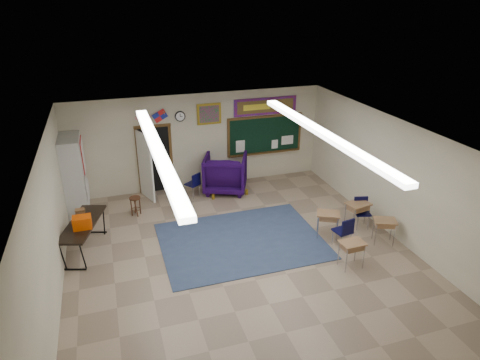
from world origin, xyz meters
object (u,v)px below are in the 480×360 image
object	(u,v)px
student_desk_front_right	(357,214)
folding_table	(84,236)
student_desk_front_left	(327,223)
wooden_stool	(136,206)
wingback_armchair	(225,173)

from	to	relation	value
student_desk_front_right	folding_table	bearing A→B (deg)	161.36
student_desk_front_left	wooden_stool	bearing A→B (deg)	176.48
wingback_armchair	student_desk_front_right	bearing A→B (deg)	151.47
wooden_stool	student_desk_front_right	bearing A→B (deg)	-24.39
student_desk_front_left	folding_table	distance (m)	6.00
wingback_armchair	student_desk_front_right	xyz separation A→B (m)	(2.67, -3.32, -0.19)
folding_table	wooden_stool	world-z (taller)	folding_table
wooden_stool	wingback_armchair	bearing A→B (deg)	15.98
student_desk_front_left	student_desk_front_right	xyz separation A→B (m)	(0.98, 0.18, 0.02)
wingback_armchair	student_desk_front_right	world-z (taller)	wingback_armchair
wingback_armchair	folding_table	distance (m)	4.78
student_desk_front_right	wooden_stool	xyz separation A→B (m)	(-5.53, 2.50, -0.12)
folding_table	student_desk_front_left	bearing A→B (deg)	5.84
student_desk_front_right	folding_table	distance (m)	6.93
wingback_armchair	student_desk_front_left	bearing A→B (deg)	138.46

